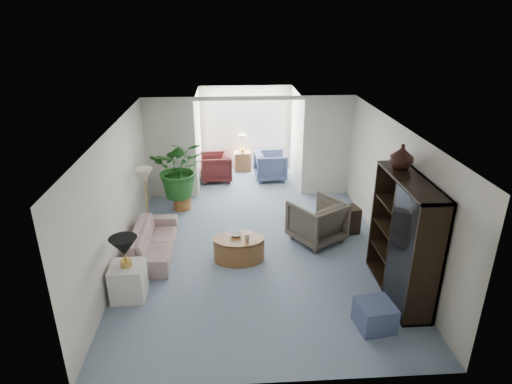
{
  "coord_description": "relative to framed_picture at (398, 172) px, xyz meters",
  "views": [
    {
      "loc": [
        -0.49,
        -7.08,
        4.32
      ],
      "look_at": [
        0.0,
        0.6,
        1.1
      ],
      "focal_mm": 30.45,
      "sensor_mm": 36.0,
      "label": 1
    }
  ],
  "objects": [
    {
      "name": "end_table",
      "position": [
        -4.63,
        -0.97,
        -1.41
      ],
      "size": [
        0.53,
        0.53,
        0.58
      ],
      "primitive_type": "cube",
      "rotation": [
        0.0,
        0.0,
        0.01
      ],
      "color": "white",
      "rests_on": "ground"
    },
    {
      "name": "sunroom_table",
      "position": [
        -2.58,
        4.99,
        -1.42
      ],
      "size": [
        0.47,
        0.38,
        0.56
      ],
      "primitive_type": "cube",
      "rotation": [
        0.0,
        0.0,
        0.06
      ],
      "color": "olive",
      "rests_on": "ground"
    },
    {
      "name": "framed_picture",
      "position": [
        0.0,
        0.0,
        0.0
      ],
      "size": [
        0.04,
        0.5,
        0.4
      ],
      "primitive_type": "cube",
      "color": "#BFB199"
    },
    {
      "name": "plant_pot",
      "position": [
        -4.09,
        2.41,
        -1.54
      ],
      "size": [
        0.4,
        0.4,
        0.32
      ],
      "primitive_type": "cylinder",
      "color": "#A05F2E",
      "rests_on": "ground"
    },
    {
      "name": "back_header",
      "position": [
        -2.46,
        3.1,
        0.75
      ],
      "size": [
        2.6,
        0.12,
        0.1
      ],
      "primitive_type": "cube",
      "color": "silver",
      "rests_on": "back_pier_left"
    },
    {
      "name": "window_blinds",
      "position": [
        -2.46,
        5.25,
        -0.3
      ],
      "size": [
        2.2,
        0.02,
        1.5
      ],
      "primitive_type": "cube",
      "color": "white"
    },
    {
      "name": "coffee_bowl",
      "position": [
        -2.87,
        0.17,
        -1.22
      ],
      "size": [
        0.23,
        0.23,
        0.05
      ],
      "primitive_type": "imported",
      "rotation": [
        0.0,
        0.0,
        -0.05
      ],
      "color": "silver",
      "rests_on": "coffee_table"
    },
    {
      "name": "floor_lamp",
      "position": [
        -4.69,
        1.37,
        -0.45
      ],
      "size": [
        0.36,
        0.36,
        0.28
      ],
      "primitive_type": "cone",
      "color": "beige",
      "rests_on": "ground"
    },
    {
      "name": "wingback_chair",
      "position": [
        -1.23,
        0.72,
        -1.27
      ],
      "size": [
        1.28,
        1.29,
        0.86
      ],
      "primitive_type": "imported",
      "rotation": [
        0.0,
        0.0,
        3.71
      ],
      "color": "#5D5449",
      "rests_on": "ground"
    },
    {
      "name": "table_lamp",
      "position": [
        -4.63,
        -0.97,
        -0.77
      ],
      "size": [
        0.44,
        0.44,
        0.3
      ],
      "primitive_type": "cone",
      "color": "black",
      "rests_on": "end_table"
    },
    {
      "name": "house_plant",
      "position": [
        -4.09,
        2.41,
        -0.68
      ],
      "size": [
        1.25,
        1.08,
        1.39
      ],
      "primitive_type": "imported",
      "color": "#215E20",
      "rests_on": "plant_pot"
    },
    {
      "name": "entertainment_cabinet",
      "position": [
        -0.23,
        -1.1,
        -0.7
      ],
      "size": [
        0.48,
        1.8,
        2.0
      ],
      "primitive_type": "cube",
      "color": "black",
      "rests_on": "ground"
    },
    {
      "name": "sunroom_chair_maroon",
      "position": [
        -3.33,
        4.24,
        -1.32
      ],
      "size": [
        0.87,
        0.85,
        0.75
      ],
      "primitive_type": "imported",
      "rotation": [
        0.0,
        0.0,
        -1.51
      ],
      "color": "#58211E",
      "rests_on": "ground"
    },
    {
      "name": "back_pier_right",
      "position": [
        -0.56,
        3.1,
        -0.45
      ],
      "size": [
        1.2,
        0.12,
        2.5
      ],
      "primitive_type": "cube",
      "color": "silver",
      "rests_on": "ground"
    },
    {
      "name": "sunroom_floor",
      "position": [
        -2.46,
        4.2,
        -1.7
      ],
      "size": [
        2.6,
        2.6,
        0.0
      ],
      "primitive_type": "plane",
      "color": "#8397AD",
      "rests_on": "ground"
    },
    {
      "name": "coffee_cup",
      "position": [
        -2.67,
        -0.03,
        -1.2
      ],
      "size": [
        0.11,
        0.11,
        0.1
      ],
      "primitive_type": "imported",
      "rotation": [
        0.0,
        0.0,
        -0.05
      ],
      "color": "#B5AE9F",
      "rests_on": "coffee_table"
    },
    {
      "name": "ottoman",
      "position": [
        -0.88,
        -1.95,
        -1.5
      ],
      "size": [
        0.57,
        0.57,
        0.41
      ],
      "primitive_type": "cube",
      "rotation": [
        0.0,
        0.0,
        0.14
      ],
      "color": "#4C5B84",
      "rests_on": "ground"
    },
    {
      "name": "side_table_dark",
      "position": [
        -0.53,
        1.02,
        -1.42
      ],
      "size": [
        0.54,
        0.47,
        0.56
      ],
      "primitive_type": "cube",
      "rotation": [
        0.0,
        0.0,
        0.22
      ],
      "color": "black",
      "rests_on": "ground"
    },
    {
      "name": "cabinet_urn",
      "position": [
        -0.23,
        -0.6,
        0.49
      ],
      "size": [
        0.38,
        0.38,
        0.4
      ],
      "primitive_type": "imported",
      "color": "#321610",
      "rests_on": "entertainment_cabinet"
    },
    {
      "name": "sofa",
      "position": [
        -4.43,
        0.38,
        -1.43
      ],
      "size": [
        0.74,
        1.88,
        0.55
      ],
      "primitive_type": "imported",
      "rotation": [
        0.0,
        0.0,
        1.58
      ],
      "color": "#C1B1A3",
      "rests_on": "ground"
    },
    {
      "name": "back_pier_left",
      "position": [
        -4.36,
        3.1,
        -0.45
      ],
      "size": [
        1.2,
        0.12,
        2.5
      ],
      "primitive_type": "cube",
      "color": "silver",
      "rests_on": "ground"
    },
    {
      "name": "sunroom_chair_blue",
      "position": [
        -1.83,
        4.24,
        -1.32
      ],
      "size": [
        0.89,
        0.87,
        0.77
      ],
      "primitive_type": "imported",
      "rotation": [
        0.0,
        0.0,
        1.63
      ],
      "color": "#4C5B84",
      "rests_on": "ground"
    },
    {
      "name": "floor",
      "position": [
        -2.46,
        0.1,
        -1.7
      ],
      "size": [
        6.0,
        6.0,
        0.0
      ],
      "primitive_type": "plane",
      "color": "#8397AD",
      "rests_on": "ground"
    },
    {
      "name": "window_pane",
      "position": [
        -2.46,
        5.28,
        -0.3
      ],
      "size": [
        2.2,
        0.02,
        1.5
      ],
      "primitive_type": "cube",
      "color": "white"
    },
    {
      "name": "shelf_clutter",
      "position": [
        -0.28,
        -1.5,
        -0.61
      ],
      "size": [
        0.3,
        0.6,
        1.06
      ],
      "color": "#4C4946",
      "rests_on": "entertainment_cabinet"
    },
    {
      "name": "coffee_table",
      "position": [
        -2.82,
        0.07,
        -1.47
      ],
      "size": [
        1.0,
        1.0,
        0.45
      ],
      "primitive_type": "cylinder",
      "rotation": [
        0.0,
        0.0,
        -0.05
      ],
      "color": "olive",
      "rests_on": "ground"
    }
  ]
}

